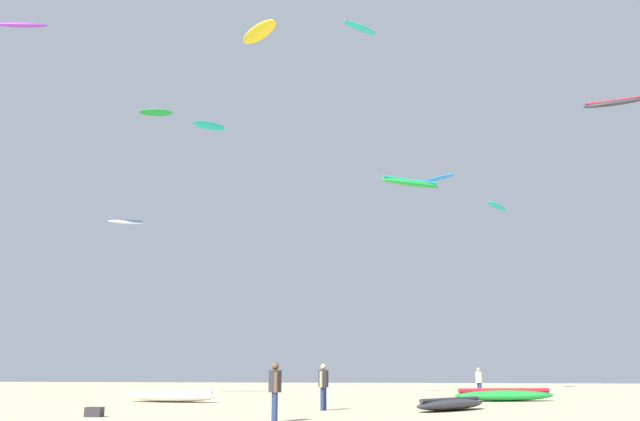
{
  "coord_description": "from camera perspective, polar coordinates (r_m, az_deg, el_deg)",
  "views": [
    {
      "loc": [
        3.54,
        -12.85,
        1.6
      ],
      "look_at": [
        0.0,
        17.13,
        9.27
      ],
      "focal_mm": 34.94,
      "sensor_mm": 36.0,
      "label": 1
    }
  ],
  "objects": [
    {
      "name": "kite_grounded_mid",
      "position": [
        33.78,
        16.54,
        -15.9
      ],
      "size": [
        5.37,
        2.75,
        0.63
      ],
      "color": "green",
      "rests_on": "ground"
    },
    {
      "name": "kite_aloft_5",
      "position": [
        34.97,
        8.25,
        2.51
      ],
      "size": [
        3.74,
        2.79,
        0.71
      ],
      "color": "green"
    },
    {
      "name": "kite_aloft_4",
      "position": [
        53.4,
        25.29,
        8.9
      ],
      "size": [
        4.52,
        2.28,
        0.9
      ],
      "color": "#2D2D33"
    },
    {
      "name": "kite_aloft_8",
      "position": [
        41.47,
        10.88,
        2.95
      ],
      "size": [
        2.28,
        2.1,
        0.33
      ],
      "color": "blue"
    },
    {
      "name": "kite_aloft_1",
      "position": [
        38.32,
        -5.6,
        15.96
      ],
      "size": [
        2.98,
        2.85,
        0.74
      ],
      "color": "yellow"
    },
    {
      "name": "kite_grounded_far",
      "position": [
        25.9,
        11.89,
        -16.99
      ],
      "size": [
        3.5,
        3.84,
        0.52
      ],
      "color": "#2D2D33",
      "rests_on": "ground"
    },
    {
      "name": "kite_aloft_0",
      "position": [
        32.24,
        3.65,
        16.38
      ],
      "size": [
        1.97,
        1.96,
        0.38
      ],
      "color": "#19B29E"
    },
    {
      "name": "kite_grounded_near",
      "position": [
        32.43,
        -13.53,
        -16.22
      ],
      "size": [
        4.88,
        2.04,
        0.58
      ],
      "color": "white",
      "rests_on": "ground"
    },
    {
      "name": "kite_aloft_7",
      "position": [
        52.52,
        15.86,
        0.4
      ],
      "size": [
        2.52,
        3.42,
        0.64
      ],
      "color": "#19B29E"
    },
    {
      "name": "kite_aloft_9",
      "position": [
        41.97,
        -17.37,
        -1.0
      ],
      "size": [
        2.25,
        1.48,
        0.41
      ],
      "color": "white"
    },
    {
      "name": "person_left",
      "position": [
        37.29,
        14.36,
        -14.81
      ],
      "size": [
        0.37,
        0.5,
        1.64
      ],
      "rotation": [
        0.0,
        0.0,
        3.57
      ],
      "color": "navy",
      "rests_on": "ground"
    },
    {
      "name": "person_midground",
      "position": [
        25.47,
        0.32,
        -15.52
      ],
      "size": [
        0.4,
        0.57,
        1.77
      ],
      "rotation": [
        0.0,
        0.0,
        6.01
      ],
      "color": "navy",
      "rests_on": "ground"
    },
    {
      "name": "cooler_box",
      "position": [
        23.5,
        -19.97,
        -16.95
      ],
      "size": [
        0.56,
        0.36,
        0.32
      ],
      "primitive_type": "cube",
      "color": "#2D2D33",
      "rests_on": "ground"
    },
    {
      "name": "kite_aloft_6",
      "position": [
        41.19,
        -25.73,
        15.07
      ],
      "size": [
        3.11,
        1.35,
        0.67
      ],
      "color": "purple"
    },
    {
      "name": "person_foreground",
      "position": [
        20.08,
        -4.15,
        -15.81
      ],
      "size": [
        0.4,
        0.57,
        1.79
      ],
      "rotation": [
        0.0,
        0.0,
        0.31
      ],
      "color": "navy",
      "rests_on": "ground"
    },
    {
      "name": "kite_aloft_2",
      "position": [
        64.04,
        -14.8,
        8.68
      ],
      "size": [
        3.35,
        1.46,
        0.71
      ],
      "color": "green"
    },
    {
      "name": "kite_aloft_3",
      "position": [
        54.4,
        -10.11,
        7.65
      ],
      "size": [
        2.78,
        2.4,
        0.67
      ],
      "color": "#19B29E"
    }
  ]
}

